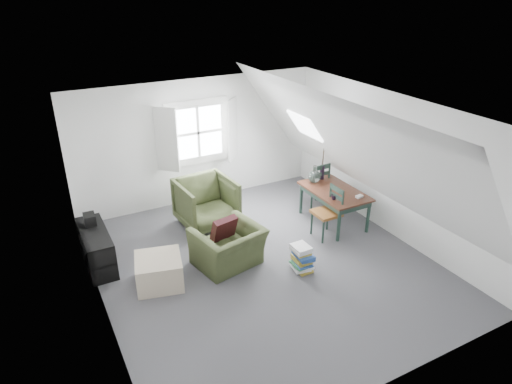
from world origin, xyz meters
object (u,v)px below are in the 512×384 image
ottoman (159,271)px  dining_chair_near (328,212)px  media_shelf (97,251)px  magazine_stack (302,258)px  armchair_near (229,264)px  armchair_far (208,224)px  dining_table (334,195)px  dining_chair_far (316,184)px

ottoman → dining_chair_near: (3.07, -0.03, 0.26)m
dining_chair_near → media_shelf: (-3.79, 0.96, -0.21)m
ottoman → magazine_stack: (2.08, -0.71, -0.00)m
magazine_stack → dining_chair_near: bearing=34.9°
dining_chair_near → magazine_stack: (-0.98, -0.69, -0.26)m
armchair_near → media_shelf: size_ratio=0.85×
armchair_far → dining_chair_near: (1.73, -1.38, 0.48)m
ottoman → dining_chair_near: dining_chair_near is taller
dining_chair_near → dining_table: bearing=147.1°
armchair_far → magazine_stack: 2.21m
dining_table → media_shelf: 4.23m
ottoman → dining_table: size_ratio=0.50×
armchair_far → media_shelf: (-2.06, -0.42, 0.28)m
dining_table → media_shelf: size_ratio=1.11×
armchair_far → dining_chair_far: dining_chair_far is taller
armchair_far → dining_chair_near: dining_chair_near is taller
ottoman → armchair_near: bearing=-1.2°
dining_table → media_shelf: (-4.18, 0.61, -0.30)m
armchair_far → magazine_stack: bearing=-74.4°
ottoman → dining_table: dining_table is taller
dining_table → dining_chair_far: bearing=88.7°
ottoman → magazine_stack: size_ratio=1.54×
armchair_near → dining_chair_far: dining_chair_far is taller
dining_chair_near → media_shelf: dining_chair_near is taller
magazine_stack → armchair_near: bearing=144.0°
ottoman → dining_chair_far: dining_chair_far is taller
dining_table → magazine_stack: bearing=-138.1°
media_shelf → magazine_stack: size_ratio=2.74×
ottoman → media_shelf: (-0.72, 0.93, 0.05)m
armchair_near → dining_table: size_ratio=0.76×
ottoman → dining_chair_far: 3.69m
armchair_near → magazine_stack: 1.20m
armchair_near → dining_chair_far: (2.40, 1.05, 0.50)m
ottoman → magazine_stack: bearing=-18.9°
armchair_far → magazine_stack: armchair_far is taller
armchair_far → magazine_stack: (0.75, -2.07, 0.22)m
dining_chair_far → dining_chair_near: size_ratio=1.04×
ottoman → dining_chair_near: bearing=-0.5°
dining_chair_far → media_shelf: dining_chair_far is taller
dining_table → magazine_stack: (-1.38, -1.04, -0.36)m
armchair_near → magazine_stack: (0.95, -0.69, 0.22)m
dining_chair_far → armchair_far: bearing=-15.2°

